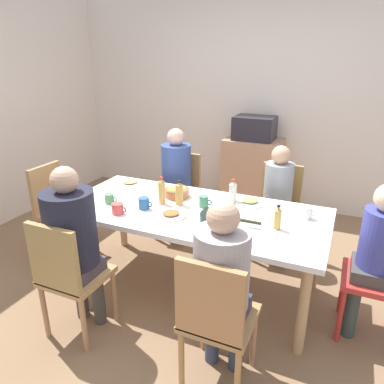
{
  "coord_description": "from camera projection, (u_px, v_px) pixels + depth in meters",
  "views": [
    {
      "loc": [
        1.07,
        -2.41,
        1.88
      ],
      "look_at": [
        0.0,
        0.0,
        0.87
      ],
      "focal_mm": 33.93,
      "sensor_mm": 36.0,
      "label": 1
    }
  ],
  "objects": [
    {
      "name": "ground_plane",
      "position": [
        192.0,
        286.0,
        3.14
      ],
      "size": [
        6.1,
        6.1,
        0.0
      ],
      "primitive_type": "plane",
      "color": "#836347"
    },
    {
      "name": "wall_back",
      "position": [
        263.0,
        103.0,
        4.54
      ],
      "size": [
        5.33,
        0.12,
        2.6
      ],
      "primitive_type": "cube",
      "color": "silver",
      "rests_on": "ground_plane"
    },
    {
      "name": "dining_table",
      "position": [
        192.0,
        218.0,
        2.9
      ],
      "size": [
        2.1,
        0.97,
        0.72
      ],
      "color": "white",
      "rests_on": "ground_plane"
    },
    {
      "name": "chair_0",
      "position": [
        180.0,
        190.0,
        3.89
      ],
      "size": [
        0.4,
        0.4,
        0.9
      ],
      "color": "tan",
      "rests_on": "ground_plane"
    },
    {
      "name": "person_0",
      "position": [
        176.0,
        175.0,
        3.74
      ],
      "size": [
        0.3,
        0.3,
        1.19
      ],
      "color": "#39493F",
      "rests_on": "ground_plane"
    },
    {
      "name": "person_1",
      "position": [
        377.0,
        250.0,
        2.39
      ],
      "size": [
        0.3,
        0.3,
        1.13
      ],
      "color": "#374440",
      "rests_on": "ground_plane"
    },
    {
      "name": "chair_2",
      "position": [
        68.0,
        273.0,
        2.42
      ],
      "size": [
        0.4,
        0.4,
        0.9
      ],
      "color": "tan",
      "rests_on": "ground_plane"
    },
    {
      "name": "person_2",
      "position": [
        73.0,
        237.0,
        2.41
      ],
      "size": [
        0.34,
        0.34,
        1.23
      ],
      "color": "#484245",
      "rests_on": "ground_plane"
    },
    {
      "name": "chair_3",
      "position": [
        57.0,
        205.0,
        3.5
      ],
      "size": [
        0.4,
        0.4,
        0.9
      ],
      "color": "#B37956",
      "rests_on": "ground_plane"
    },
    {
      "name": "chair_4",
      "position": [
        215.0,
        316.0,
        2.02
      ],
      "size": [
        0.4,
        0.4,
        0.9
      ],
      "color": "#A87C4C",
      "rests_on": "ground_plane"
    },
    {
      "name": "person_4",
      "position": [
        222.0,
        278.0,
        2.03
      ],
      "size": [
        0.31,
        0.31,
        1.18
      ],
      "color": "#313B55",
      "rests_on": "ground_plane"
    },
    {
      "name": "chair_5",
      "position": [
        278.0,
        206.0,
        3.49
      ],
      "size": [
        0.4,
        0.4,
        0.9
      ],
      "color": "#B67D4D",
      "rests_on": "ground_plane"
    },
    {
      "name": "person_5",
      "position": [
        277.0,
        195.0,
        3.36
      ],
      "size": [
        0.3,
        0.3,
        1.12
      ],
      "color": "brown",
      "rests_on": "ground_plane"
    },
    {
      "name": "plate_0",
      "position": [
        130.0,
        183.0,
        3.43
      ],
      "size": [
        0.25,
        0.25,
        0.04
      ],
      "color": "white",
      "rests_on": "dining_table"
    },
    {
      "name": "plate_1",
      "position": [
        171.0,
        214.0,
        2.76
      ],
      "size": [
        0.23,
        0.23,
        0.04
      ],
      "color": "white",
      "rests_on": "dining_table"
    },
    {
      "name": "plate_2",
      "position": [
        250.0,
        202.0,
        3.0
      ],
      "size": [
        0.24,
        0.24,
        0.04
      ],
      "color": "white",
      "rests_on": "dining_table"
    },
    {
      "name": "bowl_0",
      "position": [
        177.0,
        192.0,
        3.12
      ],
      "size": [
        0.21,
        0.21,
        0.1
      ],
      "color": "#9A5E3E",
      "rests_on": "dining_table"
    },
    {
      "name": "serving_pan",
      "position": [
        219.0,
        218.0,
        2.67
      ],
      "size": [
        0.46,
        0.28,
        0.06
      ],
      "color": "black",
      "rests_on": "dining_table"
    },
    {
      "name": "cup_0",
      "position": [
        110.0,
        199.0,
        2.98
      ],
      "size": [
        0.11,
        0.08,
        0.08
      ],
      "color": "#4F8E59",
      "rests_on": "dining_table"
    },
    {
      "name": "cup_1",
      "position": [
        144.0,
        203.0,
        2.88
      ],
      "size": [
        0.12,
        0.09,
        0.09
      ],
      "color": "#2A5D98",
      "rests_on": "dining_table"
    },
    {
      "name": "cup_2",
      "position": [
        118.0,
        209.0,
        2.79
      ],
      "size": [
        0.12,
        0.09,
        0.09
      ],
      "color": "#D04C47",
      "rests_on": "dining_table"
    },
    {
      "name": "cup_3",
      "position": [
        210.0,
        235.0,
        2.39
      ],
      "size": [
        0.11,
        0.08,
        0.09
      ],
      "color": "#48885A",
      "rests_on": "dining_table"
    },
    {
      "name": "cup_4",
      "position": [
        307.0,
        212.0,
        2.71
      ],
      "size": [
        0.11,
        0.08,
        0.09
      ],
      "color": "white",
      "rests_on": "dining_table"
    },
    {
      "name": "cup_5",
      "position": [
        204.0,
        202.0,
        2.91
      ],
      "size": [
        0.11,
        0.07,
        0.1
      ],
      "color": "#468A63",
      "rests_on": "dining_table"
    },
    {
      "name": "bottle_0",
      "position": [
        278.0,
        218.0,
        2.53
      ],
      "size": [
        0.05,
        0.05,
        0.18
      ],
      "color": "#BE9745",
      "rests_on": "dining_table"
    },
    {
      "name": "bottle_1",
      "position": [
        233.0,
        192.0,
        2.99
      ],
      "size": [
        0.06,
        0.06,
        0.2
      ],
      "color": "silver",
      "rests_on": "dining_table"
    },
    {
      "name": "bottle_2",
      "position": [
        179.0,
        193.0,
        2.94
      ],
      "size": [
        0.06,
        0.06,
        0.21
      ],
      "color": "gold",
      "rests_on": "dining_table"
    },
    {
      "name": "bottle_3",
      "position": [
        162.0,
        191.0,
        2.96
      ],
      "size": [
        0.06,
        0.06,
        0.23
      ],
      "color": "tan",
      "rests_on": "dining_table"
    },
    {
      "name": "side_cabinet",
      "position": [
        252.0,
        174.0,
        4.59
      ],
      "size": [
        0.7,
        0.44,
        0.9
      ],
      "primitive_type": "cube",
      "color": "tan",
      "rests_on": "ground_plane"
    },
    {
      "name": "microwave",
      "position": [
        255.0,
        128.0,
        4.38
      ],
      "size": [
        0.48,
        0.36,
        0.28
      ],
      "primitive_type": "cube",
      "color": "#27232D",
      "rests_on": "side_cabinet"
    }
  ]
}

